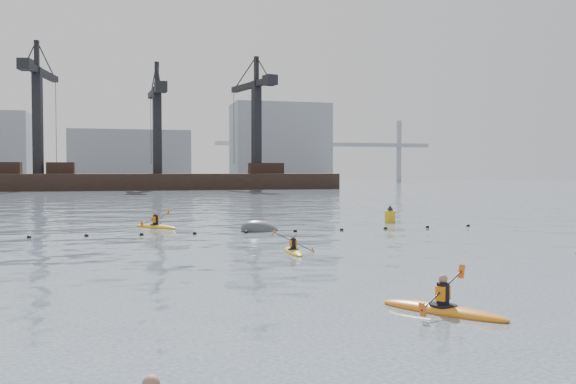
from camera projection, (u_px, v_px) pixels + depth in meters
name	position (u px, v px, depth m)	size (l,w,h in m)	color
ground	(384.00, 329.00, 14.15)	(400.00, 400.00, 0.00)	#323D49
float_line	(220.00, 233.00, 35.80)	(33.24, 0.73, 0.24)	black
barge_pier	(156.00, 180.00, 120.32)	(72.00, 19.30, 29.50)	black
skyline	(159.00, 150.00, 159.61)	(141.00, 28.00, 22.00)	gray
kayaker_0	(443.00, 308.00, 15.78)	(2.61, 3.28, 1.25)	orange
kayaker_3	(293.00, 251.00, 27.33)	(2.01, 2.90, 1.16)	yellow
kayaker_5	(156.00, 226.00, 39.37)	(2.94, 3.24, 1.25)	gold
mooring_buoy	(260.00, 231.00, 37.13)	(2.52, 1.49, 1.26)	#3C3F41
nav_buoy	(390.00, 216.00, 43.50)	(0.77, 0.77, 1.40)	gold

